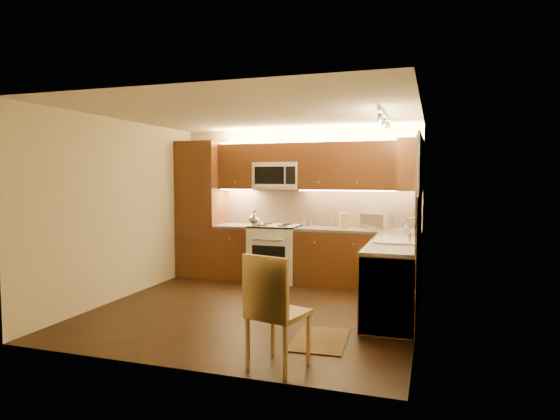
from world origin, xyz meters
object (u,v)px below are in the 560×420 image
(soap_bottle, at_px, (406,228))
(sink, at_px, (395,234))
(toaster_oven, at_px, (377,221))
(dining_chair, at_px, (279,310))
(stove, at_px, (275,253))
(microwave, at_px, (278,176))
(knife_block, at_px, (343,220))
(kettle, at_px, (255,218))

(soap_bottle, bearing_deg, sink, -79.50)
(toaster_oven, bearing_deg, dining_chair, -73.25)
(toaster_oven, bearing_deg, soap_bottle, -28.50)
(stove, height_order, microwave, microwave)
(toaster_oven, xyz_separation_m, dining_chair, (-0.47, -3.44, -0.50))
(stove, relative_size, knife_block, 3.79)
(sink, relative_size, dining_chair, 0.83)
(dining_chair, bearing_deg, soap_bottle, 87.03)
(sink, bearing_deg, microwave, 147.79)
(stove, relative_size, dining_chair, 0.89)
(stove, relative_size, sink, 1.07)
(microwave, xyz_separation_m, sink, (2.00, -1.26, -0.74))
(kettle, bearing_deg, dining_chair, -71.36)
(sink, height_order, soap_bottle, soap_bottle)
(microwave, height_order, soap_bottle, microwave)
(microwave, xyz_separation_m, toaster_oven, (1.63, -0.05, -0.70))
(dining_chair, bearing_deg, kettle, 129.70)
(knife_block, distance_m, soap_bottle, 1.16)
(soap_bottle, relative_size, dining_chair, 0.18)
(microwave, height_order, kettle, microwave)
(kettle, relative_size, soap_bottle, 1.31)
(kettle, relative_size, knife_block, 1.01)
(sink, relative_size, toaster_oven, 2.12)
(kettle, xyz_separation_m, soap_bottle, (2.36, -0.31, -0.05))
(dining_chair, bearing_deg, microwave, 123.64)
(microwave, bearing_deg, sink, -32.21)
(sink, bearing_deg, toaster_oven, 107.08)
(microwave, relative_size, kettle, 3.09)
(knife_block, xyz_separation_m, dining_chair, (0.05, -3.44, -0.50))
(knife_block, bearing_deg, dining_chair, -112.69)
(toaster_oven, xyz_separation_m, soap_bottle, (0.46, -0.62, -0.03))
(stove, height_order, sink, sink)
(microwave, height_order, toaster_oven, microwave)
(stove, xyz_separation_m, dining_chair, (1.16, -3.36, 0.06))
(toaster_oven, bearing_deg, knife_block, -154.78)
(kettle, distance_m, soap_bottle, 2.38)
(stove, xyz_separation_m, knife_block, (1.11, 0.07, 0.56))
(stove, distance_m, soap_bottle, 2.23)
(kettle, distance_m, dining_chair, 3.49)
(sink, xyz_separation_m, soap_bottle, (0.09, 0.59, 0.02))
(knife_block, height_order, soap_bottle, knife_block)
(stove, relative_size, soap_bottle, 4.91)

